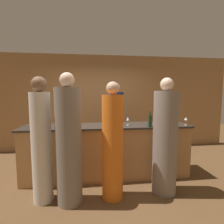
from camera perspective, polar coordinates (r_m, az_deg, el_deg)
The scene contains 18 objects.
ground_plane at distance 3.80m, azimuth -1.51°, elevation -20.02°, with size 14.00×14.00×0.00m, color brown.
back_wall at distance 5.30m, azimuth -3.65°, elevation 3.09°, with size 8.00×0.06×2.80m.
bar_counter at distance 3.60m, azimuth -1.53°, elevation -12.49°, with size 3.28×0.69×1.05m.
bartender at distance 4.24m, azimuth 1.08°, elevation -4.60°, with size 0.39×0.39×1.92m.
guest_0 at distance 3.05m, azimuth 16.94°, elevation -9.04°, with size 0.40×0.40×1.92m.
guest_1 at distance 2.72m, azimuth -13.96°, elevation -10.21°, with size 0.38×0.38×1.97m.
guest_2 at distance 2.78m, azimuth 0.20°, elevation -10.80°, with size 0.33×0.33×1.85m.
guest_3 at distance 2.89m, azimuth -22.05°, elevation -9.52°, with size 0.30×0.30×1.92m.
wine_bottle_0 at distance 3.69m, azimuth -0.81°, elevation -1.87°, with size 0.08×0.08×0.30m.
wine_bottle_1 at distance 3.35m, azimuth 12.30°, elevation -2.79°, with size 0.07×0.07×0.29m.
wine_bottle_2 at distance 3.65m, azimuth 14.44°, elevation -2.15°, with size 0.07×0.07×0.29m.
ice_bucket at distance 3.48m, azimuth -14.55°, elevation -2.92°, with size 0.18×0.18×0.19m.
wine_glass_0 at distance 3.49m, azimuth -24.58°, elevation -2.53°, with size 0.06×0.06×0.18m.
wine_glass_1 at distance 3.45m, azimuth 5.22°, elevation -2.29°, with size 0.06×0.06×0.16m.
wine_glass_2 at distance 3.35m, azimuth -0.56°, elevation -2.38°, with size 0.06×0.06×0.18m.
wine_glass_3 at distance 3.74m, azimuth 23.00°, elevation -2.11°, with size 0.07×0.07×0.16m.
wine_glass_4 at distance 3.44m, azimuth 0.06°, elevation -2.51°, with size 0.08×0.08×0.14m.
wine_glass_5 at distance 3.25m, azimuth 0.23°, elevation -3.02°, with size 0.06×0.06×0.15m.
Camera 1 is at (-0.35, -3.40, 1.66)m, focal length 28.00 mm.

